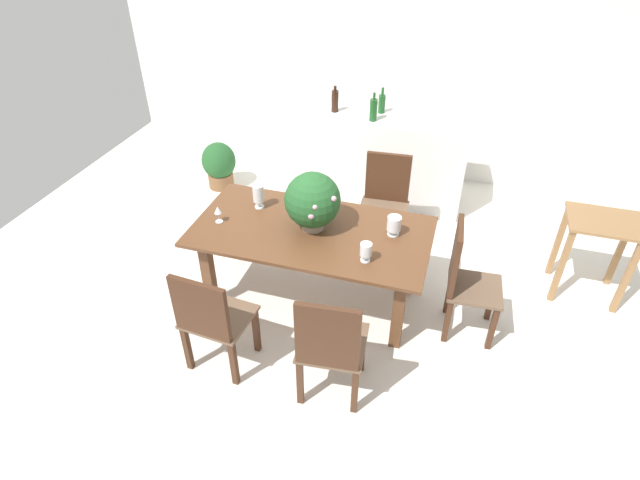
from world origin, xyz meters
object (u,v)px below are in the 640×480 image
(chair_far_right, at_px, (385,199))
(crystal_vase_left, at_px, (394,224))
(wine_bottle_amber, at_px, (373,110))
(potted_plant_floor, at_px, (219,164))
(wine_bottle_dark, at_px, (382,103))
(chair_near_right, at_px, (330,345))
(crystal_vase_center_near, at_px, (366,250))
(chair_foot_end, at_px, (464,277))
(wine_glass, at_px, (218,211))
(wine_bottle_tall, at_px, (335,101))
(flower_centerpiece, at_px, (313,201))
(crystal_vase_right, at_px, (258,194))
(chair_near_left, at_px, (211,318))
(kitchen_counter, at_px, (384,160))
(side_table, at_px, (598,241))
(dining_table, at_px, (311,241))

(chair_far_right, xyz_separation_m, crystal_vase_left, (0.22, -0.86, 0.30))
(wine_bottle_amber, bearing_deg, potted_plant_floor, -174.01)
(chair_far_right, distance_m, wine_bottle_dark, 1.18)
(chair_near_right, height_order, wine_bottle_dark, wine_bottle_dark)
(crystal_vase_center_near, bearing_deg, crystal_vase_left, 70.97)
(chair_foot_end, distance_m, wine_glass, 2.06)
(crystal_vase_left, distance_m, wine_bottle_tall, 2.02)
(wine_glass, bearing_deg, wine_bottle_dark, 66.05)
(flower_centerpiece, height_order, wine_bottle_dark, wine_bottle_dark)
(crystal_vase_right, xyz_separation_m, wine_glass, (-0.24, -0.31, -0.03))
(chair_near_left, height_order, chair_far_right, chair_far_right)
(flower_centerpiece, xyz_separation_m, kitchen_counter, (0.25, 1.83, -0.50))
(chair_foot_end, bearing_deg, wine_bottle_amber, 29.45)
(crystal_vase_right, distance_m, side_table, 2.93)
(chair_far_right, height_order, crystal_vase_left, chair_far_right)
(chair_far_right, xyz_separation_m, wine_glass, (-1.21, -1.10, 0.31))
(dining_table, relative_size, wine_bottle_tall, 6.92)
(chair_foot_end, height_order, crystal_vase_center_near, chair_foot_end)
(flower_centerpiece, height_order, kitchen_counter, flower_centerpiece)
(chair_near_right, xyz_separation_m, kitchen_counter, (-0.20, 2.86, -0.05))
(chair_near_left, distance_m, wine_bottle_tall, 2.91)
(dining_table, relative_size, crystal_vase_center_near, 12.36)
(flower_centerpiece, bearing_deg, dining_table, -91.01)
(crystal_vase_left, bearing_deg, wine_bottle_amber, 108.41)
(chair_near_right, height_order, crystal_vase_center_near, chair_near_right)
(crystal_vase_right, relative_size, wine_bottle_tall, 0.78)
(crystal_vase_center_near, bearing_deg, crystal_vase_right, 156.33)
(wine_glass, bearing_deg, crystal_vase_right, 52.33)
(chair_foot_end, xyz_separation_m, side_table, (1.05, 0.80, 0.01))
(flower_centerpiece, xyz_separation_m, crystal_vase_center_near, (0.51, -0.30, -0.16))
(wine_glass, relative_size, wine_bottle_amber, 0.50)
(crystal_vase_left, distance_m, crystal_vase_right, 1.19)
(wine_bottle_tall, bearing_deg, chair_near_left, -92.30)
(crystal_vase_right, distance_m, potted_plant_floor, 1.86)
(flower_centerpiece, distance_m, wine_bottle_tall, 1.87)
(chair_near_right, bearing_deg, flower_centerpiece, -72.00)
(side_table, height_order, potted_plant_floor, side_table)
(kitchen_counter, distance_m, wine_bottle_amber, 0.64)
(crystal_vase_center_near, xyz_separation_m, side_table, (1.80, 1.06, -0.27))
(flower_centerpiece, xyz_separation_m, wine_bottle_tall, (-0.33, 1.83, 0.11))
(chair_far_right, height_order, wine_glass, chair_far_right)
(chair_near_right, distance_m, side_table, 2.58)
(dining_table, relative_size, side_table, 2.51)
(potted_plant_floor, bearing_deg, flower_centerpiece, -42.79)
(chair_near_right, xyz_separation_m, flower_centerpiece, (-0.45, 1.03, 0.45))
(crystal_vase_center_near, distance_m, wine_bottle_amber, 2.08)
(chair_near_left, relative_size, wine_bottle_dark, 3.42)
(flower_centerpiece, xyz_separation_m, wine_glass, (-0.78, -0.15, -0.15))
(crystal_vase_left, height_order, wine_bottle_tall, wine_bottle_tall)
(crystal_vase_left, distance_m, wine_bottle_amber, 1.73)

